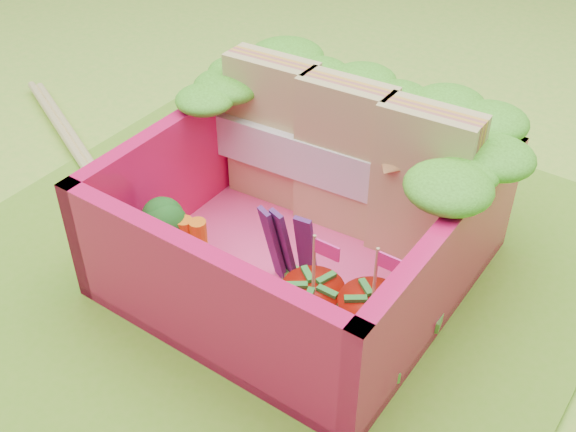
# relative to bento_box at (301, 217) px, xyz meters

# --- Properties ---
(ground) EXTENTS (14.00, 14.00, 0.00)m
(ground) POSITION_rel_bento_box_xyz_m (-0.13, 0.00, -0.31)
(ground) COLOR #87D43B
(ground) RESTS_ON ground
(placemat) EXTENTS (2.60, 2.60, 0.03)m
(placemat) POSITION_rel_bento_box_xyz_m (-0.13, 0.00, -0.29)
(placemat) COLOR #6FB027
(placemat) RESTS_ON ground
(bento_floor) EXTENTS (1.30, 1.30, 0.05)m
(bento_floor) POSITION_rel_bento_box_xyz_m (0.00, -0.00, -0.25)
(bento_floor) COLOR #FF4188
(bento_floor) RESTS_ON placemat
(bento_box) EXTENTS (1.30, 1.30, 0.55)m
(bento_box) POSITION_rel_bento_box_xyz_m (0.00, 0.00, 0.00)
(bento_box) COLOR #DD1255
(bento_box) RESTS_ON placemat
(lettuce_ruffle) EXTENTS (1.43, 0.77, 0.11)m
(lettuce_ruffle) POSITION_rel_bento_box_xyz_m (-0.00, 0.44, 0.33)
(lettuce_ruffle) COLOR #3C8B19
(lettuce_ruffle) RESTS_ON bento_box
(sandwich_stack) EXTENTS (1.26, 0.28, 0.69)m
(sandwich_stack) POSITION_rel_bento_box_xyz_m (0.00, 0.31, 0.11)
(sandwich_stack) COLOR tan
(sandwich_stack) RESTS_ON bento_floor
(broccoli) EXTENTS (0.31, 0.31, 0.27)m
(broccoli) POSITION_rel_bento_box_xyz_m (-0.45, -0.34, -0.03)
(broccoli) COLOR #63AC53
(broccoli) RESTS_ON bento_floor
(carrot_sticks) EXTENTS (0.13, 0.08, 0.28)m
(carrot_sticks) POSITION_rel_bento_box_xyz_m (-0.31, -0.32, -0.09)
(carrot_sticks) COLOR orange
(carrot_sticks) RESTS_ON bento_floor
(purple_wedges) EXTENTS (0.20, 0.08, 0.38)m
(purple_wedges) POSITION_rel_bento_box_xyz_m (0.04, -0.15, -0.04)
(purple_wedges) COLOR #431A5E
(purple_wedges) RESTS_ON bento_floor
(strawberry_left) EXTENTS (0.23, 0.23, 0.47)m
(strawberry_left) POSITION_rel_bento_box_xyz_m (0.27, -0.31, -0.10)
(strawberry_left) COLOR #B71B0B
(strawberry_left) RESTS_ON bento_floor
(strawberry_right) EXTENTS (0.25, 0.25, 0.49)m
(strawberry_right) POSITION_rel_bento_box_xyz_m (0.48, -0.27, -0.09)
(strawberry_right) COLOR #B71B0B
(strawberry_right) RESTS_ON bento_floor
(snap_peas) EXTENTS (0.67, 0.48, 0.05)m
(snap_peas) POSITION_rel_bento_box_xyz_m (0.33, -0.21, -0.20)
(snap_peas) COLOR green
(snap_peas) RESTS_ON bento_floor
(chopsticks) EXTENTS (2.15, 1.00, 0.04)m
(chopsticks) POSITION_rel_bento_box_xyz_m (-1.16, -0.07, -0.25)
(chopsticks) COLOR #E2CB7C
(chopsticks) RESTS_ON placemat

